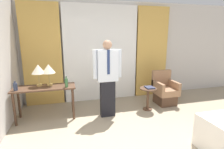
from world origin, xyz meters
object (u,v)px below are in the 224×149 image
(desk, at_px, (45,92))
(armchair, at_px, (165,91))
(person, at_px, (107,76))
(table_lamp_right, at_px, (49,69))
(side_table, at_px, (148,95))
(table_lamp_left, at_px, (38,70))
(book, at_px, (150,87))
(bottle_near_edge, at_px, (15,87))
(bottle_by_lamp, at_px, (66,83))

(desk, distance_m, armchair, 2.98)
(person, bearing_deg, desk, 171.21)
(person, bearing_deg, table_lamp_right, 166.59)
(table_lamp_right, relative_size, side_table, 0.85)
(table_lamp_left, bearing_deg, armchair, 0.62)
(book, bearing_deg, table_lamp_left, 174.49)
(desk, relative_size, person, 0.75)
(bottle_near_edge, relative_size, bottle_by_lamp, 0.83)
(table_lamp_right, xyz_separation_m, bottle_by_lamp, (0.35, -0.22, -0.26))
(side_table, height_order, book, book)
(armchair, bearing_deg, bottle_near_edge, -176.09)
(bottle_near_edge, distance_m, person, 1.85)
(bottle_by_lamp, xyz_separation_m, armchair, (2.51, 0.25, -0.48))
(side_table, bearing_deg, bottle_near_edge, 179.51)
(bottle_near_edge, height_order, person, person)
(table_lamp_left, relative_size, side_table, 0.85)
(table_lamp_left, relative_size, book, 2.07)
(bottle_by_lamp, bearing_deg, book, -0.68)
(bottle_near_edge, height_order, book, bottle_near_edge)
(bottle_near_edge, xyz_separation_m, person, (1.85, -0.09, 0.12))
(bottle_near_edge, bearing_deg, side_table, -0.49)
(table_lamp_left, bearing_deg, table_lamp_right, 0.00)
(person, xyz_separation_m, armchair, (1.64, 0.32, -0.59))
(desk, xyz_separation_m, person, (1.33, -0.21, 0.31))
(desk, height_order, bottle_near_edge, bottle_near_edge)
(desk, bearing_deg, table_lamp_left, 140.04)
(table_lamp_right, relative_size, person, 0.28)
(table_lamp_left, height_order, bottle_near_edge, table_lamp_left)
(person, relative_size, side_table, 3.07)
(desk, bearing_deg, armchair, 2.32)
(table_lamp_right, bearing_deg, desk, -140.04)
(table_lamp_left, xyz_separation_m, table_lamp_right, (0.21, 0.00, 0.00))
(table_lamp_right, height_order, armchair, table_lamp_right)
(table_lamp_right, distance_m, armchair, 2.96)
(bottle_near_edge, bearing_deg, armchair, 3.91)
(armchair, bearing_deg, table_lamp_left, -179.38)
(table_lamp_left, distance_m, person, 1.47)
(book, bearing_deg, side_table, 159.75)
(bottle_by_lamp, distance_m, side_table, 1.94)
(desk, xyz_separation_m, armchair, (2.96, 0.12, -0.28))
(table_lamp_right, height_order, book, table_lamp_right)
(bottle_near_edge, bearing_deg, table_lamp_right, 18.17)
(bottle_by_lamp, height_order, armchair, bottle_by_lamp)
(bottle_by_lamp, height_order, side_table, bottle_by_lamp)
(table_lamp_left, relative_size, bottle_by_lamp, 2.05)
(bottle_by_lamp, relative_size, side_table, 0.41)
(bottle_by_lamp, xyz_separation_m, side_table, (1.89, -0.01, -0.44))
(person, bearing_deg, table_lamp_left, 168.47)
(table_lamp_right, height_order, side_table, table_lamp_right)
(side_table, xyz_separation_m, book, (0.03, -0.01, 0.19))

